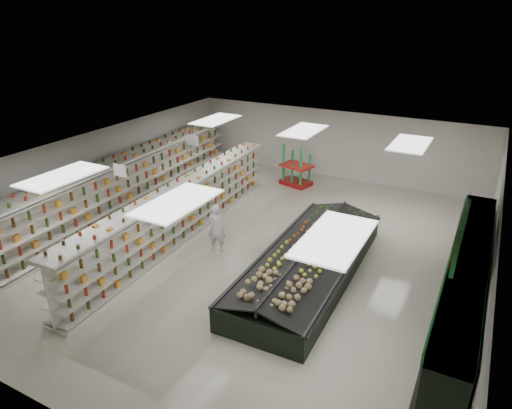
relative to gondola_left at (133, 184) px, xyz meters
The scene contains 16 objects.
floor 6.00m from the gondola_left, ahead, with size 16.00×16.00×0.00m, color beige.
ceiling 6.29m from the gondola_left, ahead, with size 14.00×16.00×0.02m, color white.
wall_back 9.44m from the gondola_left, 51.46° to the left, with size 14.00×0.02×3.20m, color silver.
wall_front 10.45m from the gondola_left, 55.75° to the right, with size 14.00×0.02×3.20m, color silver.
wall_left 1.41m from the gondola_left, 150.90° to the right, with size 0.02×16.00×3.20m, color silver.
wall_right 12.90m from the gondola_left, ahead, with size 0.02×16.00×3.20m, color silver.
produce_wall_case 12.59m from the gondola_left, ahead, with size 0.93×8.00×2.20m.
aisle_sign_near 3.76m from the gondola_left, 51.73° to the right, with size 0.52×0.06×0.75m.
aisle_sign_far 3.02m from the gondola_left, 33.51° to the left, with size 0.52×0.06×0.75m.
hortifruti_banner 12.41m from the gondola_left, ahead, with size 0.12×3.20×0.95m.
gondola_left is the anchor object (origin of this frame).
gondola_center 3.49m from the gondola_left, 20.42° to the right, with size 1.42×11.52×1.99m.
produce_island 8.31m from the gondola_left, 10.01° to the right, with size 2.79×7.34×1.09m.
soda_endcap 7.29m from the gondola_left, 49.39° to the left, with size 1.55×1.24×1.74m.
shopper_main 5.08m from the gondola_left, 16.46° to the right, with size 0.61×0.40×1.68m, color white.
shopper_background 3.89m from the gondola_left, 56.26° to the left, with size 0.71×0.44×1.47m, color tan.
Camera 1 is at (6.46, -12.11, 7.49)m, focal length 32.00 mm.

